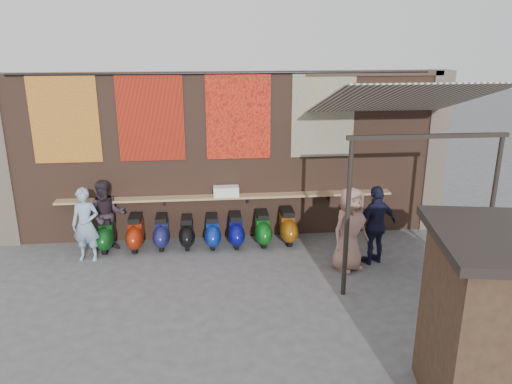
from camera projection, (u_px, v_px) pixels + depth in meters
ground at (233, 284)px, 10.06m from camera, size 70.00×70.00×0.00m
brick_wall at (226, 157)px, 12.01m from camera, size 10.00×0.40×4.00m
pier_left at (1, 162)px, 11.52m from camera, size 0.50×0.50×4.00m
pier_right at (433, 152)px, 12.51m from camera, size 0.50×0.50×4.00m
eating_counter at (227, 197)px, 11.93m from camera, size 8.00×0.32×0.05m
shelf_box at (226, 191)px, 11.86m from camera, size 0.60×0.29×0.24m
tapestry_redgold at (65, 119)px, 11.16m from camera, size 1.50×0.02×2.00m
tapestry_sun at (151, 118)px, 11.34m from camera, size 1.50×0.02×2.00m
tapestry_orange at (238, 116)px, 11.53m from camera, size 1.50×0.02×2.00m
tapestry_multi at (323, 115)px, 11.72m from camera, size 1.50×0.02×2.00m
hang_rail at (225, 73)px, 11.19m from camera, size 9.50×0.06×0.06m
scooter_stool_0 at (106, 234)px, 11.58m from camera, size 0.37×0.82×0.78m
scooter_stool_1 at (136, 233)px, 11.63m from camera, size 0.38×0.83×0.79m
scooter_stool_2 at (162, 232)px, 11.72m from camera, size 0.36×0.80×0.76m
scooter_stool_3 at (187, 232)px, 11.76m from camera, size 0.34×0.75×0.71m
scooter_stool_4 at (213, 231)px, 11.77m from camera, size 0.35×0.78×0.74m
scooter_stool_5 at (236, 230)px, 11.83m from camera, size 0.36×0.80×0.76m
scooter_stool_6 at (263, 228)px, 11.89m from camera, size 0.37×0.82×0.78m
scooter_stool_7 at (288, 226)px, 12.00m from camera, size 0.38×0.85×0.81m
diner_left at (86, 225)px, 10.93m from camera, size 0.66×0.48×1.66m
diner_right at (107, 216)px, 11.43m from camera, size 0.89×0.73×1.68m
shopper_navy at (376, 225)px, 10.76m from camera, size 1.12×0.76×1.76m
shopper_grey at (482, 255)px, 9.36m from camera, size 1.27×1.12×1.71m
shopper_tan at (350, 229)px, 10.45m from camera, size 1.06×0.93×1.83m
stall_sign at (506, 263)px, 6.95m from camera, size 1.19×0.25×0.50m
stall_shelf at (496, 318)px, 7.22m from camera, size 1.86×0.43×0.06m
awning_canvas at (400, 99)px, 10.17m from camera, size 3.20×3.28×0.97m
awning_ledger at (375, 73)px, 11.56m from camera, size 3.30×0.08×0.12m
awning_header at (429, 136)px, 8.89m from camera, size 3.00×0.08×0.08m
awning_post_left at (347, 219)px, 9.22m from camera, size 0.09×0.09×3.10m
awning_post_right at (491, 214)px, 9.49m from camera, size 0.09×0.09×3.10m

